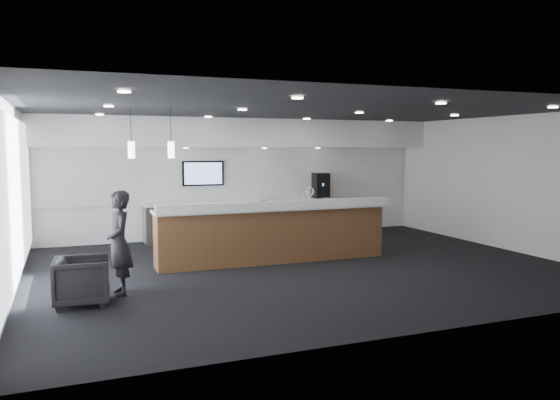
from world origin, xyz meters
name	(u,v)px	position (x,y,z in m)	size (l,w,h in m)	color
ground	(303,267)	(0.00, 0.00, 0.00)	(10.00, 10.00, 0.00)	black
ceiling	(303,110)	(0.00, 0.00, 3.00)	(10.00, 8.00, 0.02)	black
back_wall	(240,178)	(0.00, 4.00, 1.50)	(10.00, 0.02, 3.00)	white
left_wall	(12,198)	(-5.00, 0.00, 1.50)	(0.02, 8.00, 3.00)	white
right_wall	(507,183)	(5.00, 0.00, 1.50)	(0.02, 8.00, 3.00)	white
soffit_bulkhead	(245,133)	(0.00, 3.55, 2.65)	(10.00, 0.90, 0.70)	white
alcove_panel	(241,175)	(0.00, 3.97, 1.60)	(9.80, 0.06, 1.40)	white
window_blinds_wall	(14,198)	(-4.96, 0.00, 1.50)	(0.04, 7.36, 2.55)	white
back_credenza	(245,219)	(0.00, 3.64, 0.48)	(5.06, 0.66, 0.95)	gray
wall_tv	(203,173)	(-1.00, 3.91, 1.65)	(1.05, 0.08, 0.62)	black
pendant_left	(168,150)	(-2.40, 0.80, 2.25)	(0.12, 0.12, 0.30)	#FFEFC6
pendant_right	(130,150)	(-3.10, 0.80, 2.25)	(0.12, 0.12, 0.30)	#FFEFC6
ceiling_can_lights	(303,111)	(0.00, 0.00, 2.97)	(7.00, 5.00, 0.02)	silver
service_counter	(273,233)	(-0.35, 0.68, 0.58)	(4.75, 0.86, 1.49)	#54391C
coffee_machine	(321,185)	(2.17, 3.72, 1.28)	(0.41, 0.52, 0.66)	black
info_sign_left	(263,196)	(0.47, 3.54, 1.06)	(0.16, 0.02, 0.22)	white
info_sign_right	(263,195)	(0.46, 3.52, 1.09)	(0.20, 0.02, 0.27)	white
armchair	(82,281)	(-4.03, -1.15, 0.35)	(0.75, 0.78, 0.71)	black
lounge_guest	(119,243)	(-3.46, -0.77, 0.81)	(0.59, 0.39, 1.63)	black
cup_0	(308,197)	(1.72, 3.55, 1.00)	(0.11, 0.11, 0.10)	white
cup_1	(303,197)	(1.58, 3.55, 1.00)	(0.11, 0.11, 0.10)	white
cup_2	(298,197)	(1.44, 3.55, 1.00)	(0.11, 0.11, 0.10)	white
cup_3	(293,197)	(1.30, 3.55, 1.00)	(0.11, 0.11, 0.10)	white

